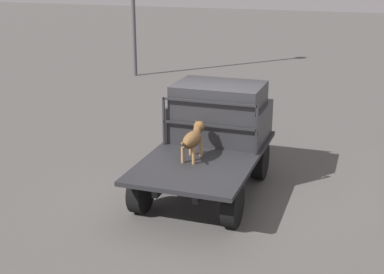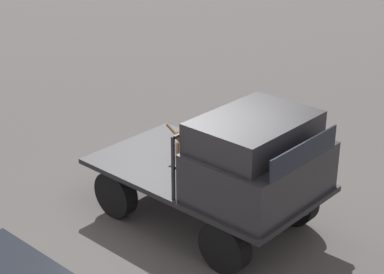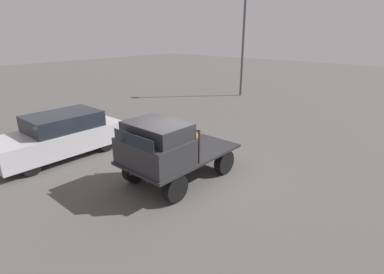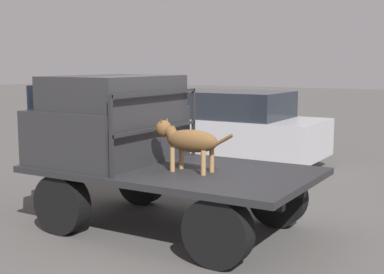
{
  "view_description": "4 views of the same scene",
  "coord_description": "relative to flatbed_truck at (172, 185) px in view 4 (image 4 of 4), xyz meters",
  "views": [
    {
      "loc": [
        -9.04,
        -2.84,
        4.3
      ],
      "look_at": [
        -0.37,
        0.13,
        1.25
      ],
      "focal_mm": 50.0,
      "sensor_mm": 36.0,
      "label": 1
    },
    {
      "loc": [
        5.73,
        -6.62,
        5.27
      ],
      "look_at": [
        -0.37,
        0.13,
        1.25
      ],
      "focal_mm": 60.0,
      "sensor_mm": 36.0,
      "label": 2
    },
    {
      "loc": [
        6.08,
        5.76,
        4.27
      ],
      "look_at": [
        -0.37,
        0.13,
        1.25
      ],
      "focal_mm": 28.0,
      "sensor_mm": 36.0,
      "label": 3
    },
    {
      "loc": [
        -3.64,
        5.63,
        2.14
      ],
      "look_at": [
        -0.37,
        0.13,
        1.25
      ],
      "focal_mm": 50.0,
      "sensor_mm": 36.0,
      "label": 4
    }
  ],
  "objects": [
    {
      "name": "truck_headboard",
      "position": [
        0.23,
        0.0,
        0.86
      ],
      "size": [
        0.04,
        1.88,
        0.96
      ],
      "color": "#232326",
      "rests_on": "flatbed_truck"
    },
    {
      "name": "dog",
      "position": [
        -0.3,
        0.13,
        0.62
      ],
      "size": [
        1.11,
        0.27,
        0.65
      ],
      "rotation": [
        0.0,
        0.0,
        0.17
      ],
      "color": "#9E7547",
      "rests_on": "flatbed_truck"
    },
    {
      "name": "truck_cab",
      "position": [
        0.99,
        0.0,
        0.78
      ],
      "size": [
        1.44,
        1.88,
        1.15
      ],
      "color": "#28282B",
      "rests_on": "flatbed_truck"
    },
    {
      "name": "parked_sedan",
      "position": [
        1.57,
        -4.4,
        0.2
      ],
      "size": [
        4.38,
        1.84,
        1.56
      ],
      "rotation": [
        0.0,
        0.0,
        -0.03
      ],
      "color": "black",
      "rests_on": "ground"
    },
    {
      "name": "flatbed_truck",
      "position": [
        0.0,
        0.0,
        0.0
      ],
      "size": [
        3.58,
        2.0,
        0.82
      ],
      "color": "black",
      "rests_on": "ground"
    },
    {
      "name": "ground_plane",
      "position": [
        0.0,
        0.0,
        -0.59
      ],
      "size": [
        80.0,
        80.0,
        0.0
      ],
      "primitive_type": "plane",
      "color": "#514F4C"
    }
  ]
}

